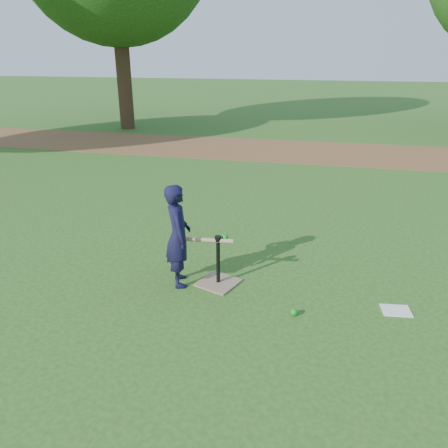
# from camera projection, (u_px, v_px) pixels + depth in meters

# --- Properties ---
(ground) EXTENTS (80.00, 80.00, 0.00)m
(ground) POSITION_uv_depth(u_px,v_px,m) (230.00, 276.00, 5.39)
(ground) COLOR #285116
(ground) RESTS_ON ground
(dirt_strip) EXTENTS (24.00, 3.00, 0.01)m
(dirt_strip) POSITION_uv_depth(u_px,v_px,m) (288.00, 151.00, 12.17)
(dirt_strip) COLOR brown
(dirt_strip) RESTS_ON ground
(child) EXTENTS (0.45, 0.53, 1.23)m
(child) POSITION_uv_depth(u_px,v_px,m) (178.00, 236.00, 5.02)
(child) COLOR black
(child) RESTS_ON ground
(wiffle_ball_ground) EXTENTS (0.08, 0.08, 0.08)m
(wiffle_ball_ground) POSITION_uv_depth(u_px,v_px,m) (294.00, 312.00, 4.58)
(wiffle_ball_ground) COLOR #0C8D1B
(wiffle_ball_ground) RESTS_ON ground
(clipboard) EXTENTS (0.33, 0.26, 0.01)m
(clipboard) POSITION_uv_depth(u_px,v_px,m) (396.00, 311.00, 4.67)
(clipboard) COLOR white
(clipboard) RESTS_ON ground
(batting_tee) EXTENTS (0.55, 0.55, 0.61)m
(batting_tee) POSITION_uv_depth(u_px,v_px,m) (218.00, 275.00, 5.19)
(batting_tee) COLOR #8B7058
(batting_tee) RESTS_ON ground
(swing_action) EXTENTS (0.63, 0.19, 0.09)m
(swing_action) POSITION_uv_depth(u_px,v_px,m) (208.00, 239.00, 5.04)
(swing_action) COLOR tan
(swing_action) RESTS_ON ground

